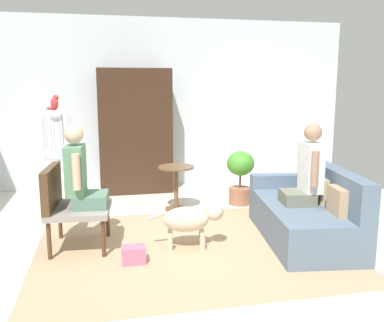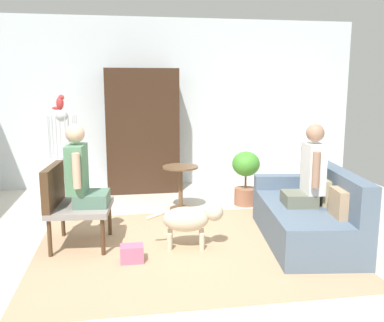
# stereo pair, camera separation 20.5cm
# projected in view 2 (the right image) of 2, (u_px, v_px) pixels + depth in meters

# --- Properties ---
(ground_plane) EXTENTS (7.47, 7.47, 0.00)m
(ground_plane) POSITION_uv_depth(u_px,v_px,m) (187.00, 247.00, 4.52)
(ground_plane) COLOR beige
(back_wall) EXTENTS (6.83, 0.12, 2.82)m
(back_wall) POSITION_uv_depth(u_px,v_px,m) (160.00, 103.00, 7.18)
(back_wall) COLOR silver
(back_wall) RESTS_ON ground
(area_rug) EXTENTS (3.20, 2.54, 0.01)m
(area_rug) POSITION_uv_depth(u_px,v_px,m) (189.00, 247.00, 4.49)
(area_rug) COLOR tan
(area_rug) RESTS_ON ground
(couch) EXTENTS (1.06, 1.77, 0.82)m
(couch) POSITION_uv_depth(u_px,v_px,m) (309.00, 215.00, 4.66)
(couch) COLOR slate
(couch) RESTS_ON ground
(armchair) EXTENTS (0.69, 0.74, 0.88)m
(armchair) POSITION_uv_depth(u_px,v_px,m) (68.00, 199.00, 4.47)
(armchair) COLOR #4C331E
(armchair) RESTS_ON ground
(person_on_couch) EXTENTS (0.45, 0.50, 0.89)m
(person_on_couch) POSITION_uv_depth(u_px,v_px,m) (309.00, 172.00, 4.55)
(person_on_couch) COLOR #666A59
(person_on_armchair) EXTENTS (0.44, 0.54, 0.87)m
(person_on_armchair) POSITION_uv_depth(u_px,v_px,m) (81.00, 173.00, 4.43)
(person_on_armchair) COLOR slate
(round_end_table) EXTENTS (0.49, 0.49, 0.62)m
(round_end_table) POSITION_uv_depth(u_px,v_px,m) (181.00, 182.00, 5.79)
(round_end_table) COLOR brown
(round_end_table) RESTS_ON ground
(dog) EXTENTS (0.81, 0.34, 0.52)m
(dog) POSITION_uv_depth(u_px,v_px,m) (190.00, 219.00, 4.44)
(dog) COLOR beige
(dog) RESTS_ON ground
(bird_cage_stand) EXTENTS (0.37, 0.37, 1.41)m
(bird_cage_stand) POSITION_uv_depth(u_px,v_px,m) (65.00, 168.00, 5.39)
(bird_cage_stand) COLOR silver
(bird_cage_stand) RESTS_ON ground
(parrot) EXTENTS (0.17, 0.10, 0.19)m
(parrot) POSITION_uv_depth(u_px,v_px,m) (60.00, 103.00, 5.24)
(parrot) COLOR red
(parrot) RESTS_ON bird_cage_stand
(potted_plant) EXTENTS (0.40, 0.40, 0.78)m
(potted_plant) POSITION_uv_depth(u_px,v_px,m) (246.00, 174.00, 6.04)
(potted_plant) COLOR #996047
(potted_plant) RESTS_ON ground
(armoire_cabinet) EXTENTS (1.15, 0.56, 1.98)m
(armoire_cabinet) POSITION_uv_depth(u_px,v_px,m) (142.00, 131.00, 6.80)
(armoire_cabinet) COLOR #382316
(armoire_cabinet) RESTS_ON ground
(handbag) EXTENTS (0.23, 0.16, 0.17)m
(handbag) POSITION_uv_depth(u_px,v_px,m) (132.00, 254.00, 4.11)
(handbag) COLOR #D8668C
(handbag) RESTS_ON ground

